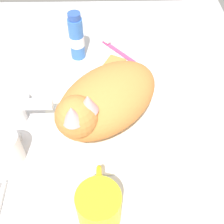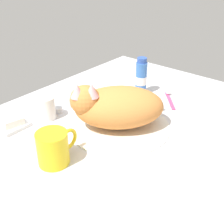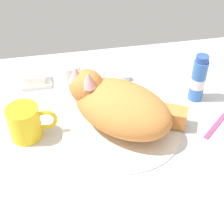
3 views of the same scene
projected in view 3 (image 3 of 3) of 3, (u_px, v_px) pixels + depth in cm
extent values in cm
cube|color=silver|center=(121.00, 132.00, 90.15)|extent=(110.00, 82.50, 3.00)
cylinder|color=silver|center=(122.00, 127.00, 88.91)|extent=(31.50, 31.50, 0.83)
cylinder|color=silver|center=(107.00, 76.00, 103.70)|extent=(3.60, 3.60, 4.39)
cube|color=silver|center=(109.00, 75.00, 98.42)|extent=(2.00, 8.58, 2.00)
cylinder|color=silver|center=(88.00, 82.00, 103.68)|extent=(2.80, 2.80, 1.80)
cylinder|color=silver|center=(126.00, 77.00, 105.41)|extent=(2.80, 2.80, 1.80)
ellipsoid|color=#D17F3D|center=(122.00, 108.00, 84.70)|extent=(30.57, 30.81, 12.09)
sphere|color=#D17F3D|center=(87.00, 86.00, 86.14)|extent=(12.62, 12.62, 8.93)
ellipsoid|color=white|center=(93.00, 94.00, 86.54)|extent=(7.56, 7.59, 4.91)
cone|color=#DB9E9E|center=(89.00, 80.00, 81.82)|extent=(5.68, 5.68, 4.02)
cone|color=#DB9E9E|center=(76.00, 74.00, 83.57)|extent=(5.68, 5.68, 4.02)
cube|color=#D17F3D|center=(161.00, 115.00, 88.56)|extent=(14.15, 10.25, 4.63)
ellipsoid|color=white|center=(123.00, 98.00, 94.22)|extent=(6.48, 6.53, 4.17)
cylinder|color=yellow|center=(24.00, 123.00, 84.16)|extent=(8.07, 8.07, 8.98)
torus|color=yellow|center=(46.00, 120.00, 84.91)|extent=(6.03, 1.00, 6.03)
cylinder|color=white|center=(71.00, 75.00, 101.11)|extent=(6.27, 6.27, 7.56)
cube|color=white|center=(37.00, 82.00, 103.82)|extent=(9.00, 6.40, 1.20)
cube|color=white|center=(36.00, 78.00, 102.67)|extent=(6.66, 5.12, 2.32)
cylinder|color=#3870C6|center=(198.00, 81.00, 94.91)|extent=(4.13, 4.13, 12.43)
cylinder|color=white|center=(198.00, 82.00, 95.31)|extent=(4.21, 4.21, 3.11)
cylinder|color=#2D51AD|center=(202.00, 59.00, 90.27)|extent=(3.51, 3.51, 1.80)
cube|color=#D83F72|center=(217.00, 123.00, 90.04)|extent=(11.09, 9.85, 0.80)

